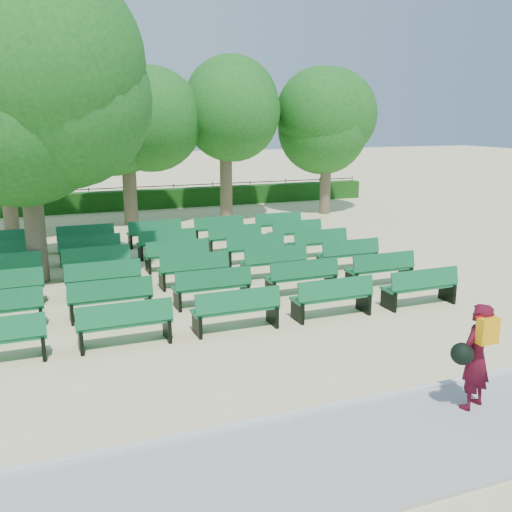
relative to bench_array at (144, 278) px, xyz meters
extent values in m
plane|color=beige|center=(0.81, -1.61, -0.09)|extent=(120.00, 120.00, 0.00)
cube|color=#A3A49F|center=(0.81, -9.01, -0.06)|extent=(30.00, 2.20, 0.06)
cube|color=silver|center=(0.81, -7.86, -0.04)|extent=(30.00, 0.12, 0.10)
cube|color=#174B13|center=(0.81, 12.39, 0.36)|extent=(26.00, 0.70, 0.90)
cube|color=#116636|center=(0.00, 0.01, 0.35)|extent=(1.79, 0.51, 0.06)
cube|color=#116636|center=(0.00, -0.19, 0.60)|extent=(1.78, 0.15, 0.42)
cylinder|color=brown|center=(-2.57, 1.00, 1.65)|extent=(0.51, 0.51, 3.49)
ellipsoid|color=#1D631D|center=(-2.57, 1.00, 4.72)|extent=(4.81, 4.81, 4.33)
imported|color=#460A18|center=(3.27, -8.58, 0.77)|extent=(0.68, 0.56, 1.60)
cube|color=#FD9E0D|center=(3.27, -8.76, 1.23)|extent=(0.30, 0.15, 0.37)
sphere|color=black|center=(2.98, -8.64, 0.88)|extent=(0.32, 0.32, 0.32)
camera|label=1|loc=(-2.46, -14.59, 4.13)|focal=40.00mm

